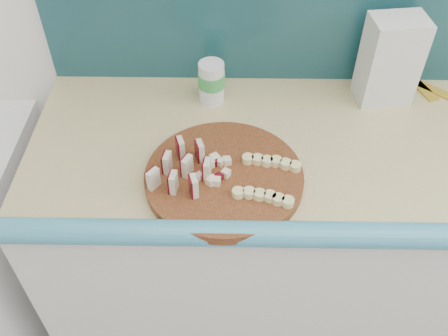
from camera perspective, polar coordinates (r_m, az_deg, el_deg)
kitchen_counter at (r=1.74m, az=20.13°, el=-8.33°), size 2.20×0.63×0.91m
cutting_board at (r=1.19m, az=-0.00°, el=-1.07°), size 0.45×0.45×0.02m
apple_wedges at (r=1.17m, az=-4.77°, el=0.05°), size 0.15×0.16×0.05m
apple_chunks at (r=1.18m, az=-1.16°, el=-0.16°), size 0.06×0.06×0.02m
banana_slices at (r=1.17m, az=5.01°, el=-1.21°), size 0.16×0.16×0.02m
flour_bag at (r=1.44m, az=18.43°, el=11.58°), size 0.16×0.12×0.25m
canister at (r=1.39m, az=-1.43°, el=9.85°), size 0.07×0.07×0.12m
banana_peel at (r=1.57m, az=21.50°, el=8.37°), size 0.20×0.17×0.01m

